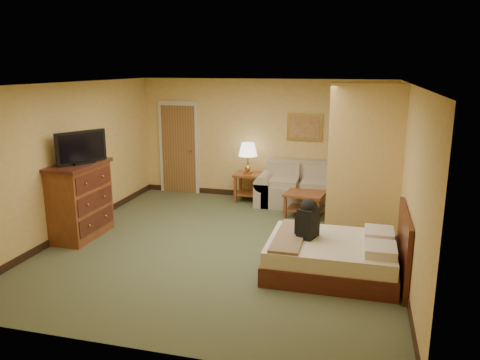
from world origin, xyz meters
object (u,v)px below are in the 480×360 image
(loveseat, at_px, (300,192))
(coffee_table, at_px, (306,199))
(bed, at_px, (336,256))
(dresser, at_px, (80,200))

(loveseat, relative_size, coffee_table, 2.18)
(coffee_table, relative_size, bed, 0.45)
(loveseat, height_order, dresser, dresser)
(loveseat, distance_m, coffee_table, 0.69)
(dresser, bearing_deg, bed, -5.42)
(coffee_table, relative_size, dresser, 0.65)
(coffee_table, bearing_deg, bed, -73.86)
(loveseat, bearing_deg, bed, -73.83)
(coffee_table, distance_m, bed, 2.64)
(dresser, bearing_deg, loveseat, 39.54)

